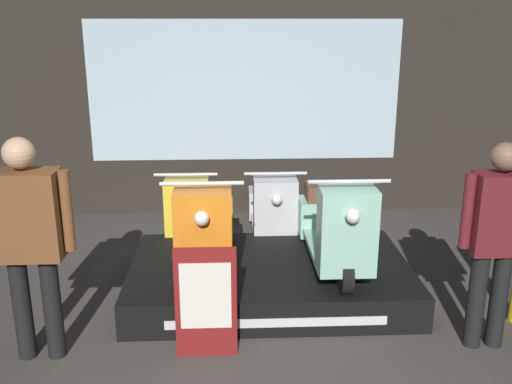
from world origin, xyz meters
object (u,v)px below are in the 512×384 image
Objects in this scene: scooter_display_left at (206,228)px; scooter_display_right at (334,226)px; person_left_browsing at (28,231)px; person_right_browsing at (496,234)px; price_sign_board at (206,302)px; scooter_backrow_1 at (271,209)px; scooter_backrow_0 at (191,210)px.

scooter_display_right is (1.11, 0.00, 0.00)m from scooter_display_left.
person_left_browsing is (-1.19, -0.87, 0.33)m from scooter_display_left.
person_right_browsing is at bearing -22.29° from scooter_display_left.
person_right_browsing is at bearing 0.00° from person_left_browsing.
person_left_browsing reaches higher than scooter_display_right.
scooter_display_left is at bearing 157.71° from person_right_browsing.
scooter_display_left is at bearing 91.56° from price_sign_board.
scooter_backrow_1 is at bearing 122.99° from person_right_browsing.
scooter_display_left is 0.95m from price_sign_board.
scooter_display_left is 1.56m from scooter_backrow_1.
person_left_browsing is 1.93× the size of price_sign_board.
person_left_browsing is (-1.86, -2.25, 0.62)m from scooter_backrow_1.
scooter_backrow_0 reaches higher than price_sign_board.
scooter_backrow_1 is at bearing 0.00° from scooter_backrow_0.
person_left_browsing is at bearing -143.82° from scooter_display_left.
scooter_display_right is 1.48m from scooter_backrow_1.
scooter_display_left reaches higher than price_sign_board.
scooter_display_right is 0.96× the size of person_left_browsing.
scooter_display_right is at bearing 139.28° from person_right_browsing.
scooter_backrow_1 is at bearing 50.46° from person_left_browsing.
person_left_browsing is at bearing -113.16° from scooter_backrow_0.
scooter_display_left is 1.00× the size of person_right_browsing.
scooter_backrow_0 is 3.30m from person_right_browsing.
price_sign_board is (-0.64, -2.30, 0.07)m from scooter_backrow_1.
scooter_backrow_0 is at bearing 136.31° from person_right_browsing.
scooter_backrow_0 is at bearing 180.00° from scooter_backrow_1.
person_right_browsing is (2.36, -2.25, 0.54)m from scooter_backrow_0.
price_sign_board is at bearing -178.74° from person_right_browsing.
scooter_display_left is 1.43m from scooter_backrow_0.
scooter_backrow_1 is at bearing 108.01° from scooter_display_right.
scooter_display_left and scooter_display_right have the same top height.
scooter_display_right is at bearing -71.99° from scooter_backrow_1.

